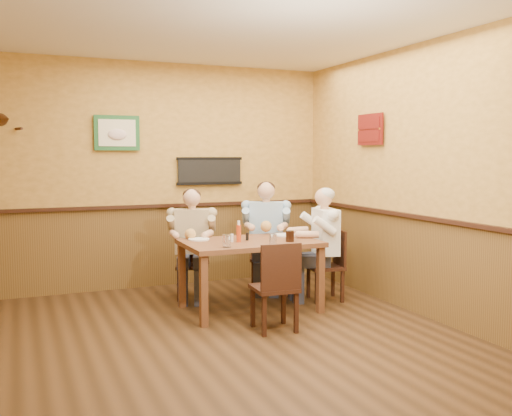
{
  "coord_description": "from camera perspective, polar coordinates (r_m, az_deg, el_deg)",
  "views": [
    {
      "loc": [
        -1.35,
        -4.56,
        1.65
      ],
      "look_at": [
        0.97,
        0.93,
        1.1
      ],
      "focal_mm": 40.0,
      "sensor_mm": 36.0,
      "label": 1
    }
  ],
  "objects": [
    {
      "name": "room",
      "position": [
        4.96,
        -5.5,
        5.67
      ],
      "size": [
        5.02,
        5.03,
        2.81
      ],
      "color": "black",
      "rests_on": "ground"
    },
    {
      "name": "dining_table",
      "position": [
        6.07,
        -0.62,
        -4.14
      ],
      "size": [
        1.4,
        0.9,
        0.75
      ],
      "color": "brown",
      "rests_on": "ground"
    },
    {
      "name": "chair_back_left",
      "position": [
        6.66,
        -6.37,
        -5.57
      ],
      "size": [
        0.47,
        0.47,
        0.8
      ],
      "primitive_type": null,
      "rotation": [
        0.0,
        0.0,
        -0.34
      ],
      "color": "#341B10",
      "rests_on": "ground"
    },
    {
      "name": "chair_back_right",
      "position": [
        7.0,
        1.01,
        -4.84
      ],
      "size": [
        0.51,
        0.51,
        0.84
      ],
      "primitive_type": null,
      "rotation": [
        0.0,
        0.0,
        -0.42
      ],
      "color": "#341B10",
      "rests_on": "ground"
    },
    {
      "name": "chair_right_end",
      "position": [
        6.57,
        6.94,
        -5.69
      ],
      "size": [
        0.43,
        0.43,
        0.81
      ],
      "primitive_type": null,
      "rotation": [
        0.0,
        0.0,
        -1.75
      ],
      "color": "#341B10",
      "rests_on": "ground"
    },
    {
      "name": "chair_near_side",
      "position": [
        5.42,
        1.83,
        -7.79
      ],
      "size": [
        0.42,
        0.42,
        0.85
      ],
      "primitive_type": null,
      "rotation": [
        0.0,
        0.0,
        3.08
      ],
      "color": "#341B10",
      "rests_on": "ground"
    },
    {
      "name": "diner_tan_shirt",
      "position": [
        6.63,
        -6.39,
        -4.11
      ],
      "size": [
        0.67,
        0.67,
        1.14
      ],
      "primitive_type": null,
      "rotation": [
        0.0,
        0.0,
        -0.34
      ],
      "color": "tan",
      "rests_on": "ground"
    },
    {
      "name": "diner_blue_polo",
      "position": [
        6.97,
        1.01,
        -3.39
      ],
      "size": [
        0.73,
        0.73,
        1.2
      ],
      "primitive_type": null,
      "rotation": [
        0.0,
        0.0,
        -0.42
      ],
      "color": "#90B4D9",
      "rests_on": "ground"
    },
    {
      "name": "diner_white_elder",
      "position": [
        6.54,
        6.96,
        -4.2
      ],
      "size": [
        0.62,
        0.62,
        1.15
      ],
      "primitive_type": null,
      "rotation": [
        0.0,
        0.0,
        -1.75
      ],
      "color": "white",
      "rests_on": "ground"
    },
    {
      "name": "water_glass_left",
      "position": [
        5.62,
        -2.96,
        -3.31
      ],
      "size": [
        0.11,
        0.11,
        0.12
      ],
      "primitive_type": "cylinder",
      "rotation": [
        0.0,
        0.0,
        0.41
      ],
      "color": "white",
      "rests_on": "dining_table"
    },
    {
      "name": "water_glass_mid",
      "position": [
        5.75,
        1.7,
        -3.16
      ],
      "size": [
        0.08,
        0.08,
        0.11
      ],
      "primitive_type": "cylinder",
      "rotation": [
        0.0,
        0.0,
        0.11
      ],
      "color": "white",
      "rests_on": "dining_table"
    },
    {
      "name": "cola_tumbler",
      "position": [
        5.98,
        3.41,
        -2.83
      ],
      "size": [
        0.11,
        0.11,
        0.12
      ],
      "primitive_type": "cylinder",
      "rotation": [
        0.0,
        0.0,
        0.25
      ],
      "color": "black",
      "rests_on": "dining_table"
    },
    {
      "name": "hot_sauce_bottle",
      "position": [
        5.94,
        -1.74,
        -2.46
      ],
      "size": [
        0.06,
        0.06,
        0.2
      ],
      "primitive_type": "cylinder",
      "rotation": [
        0.0,
        0.0,
        -0.2
      ],
      "color": "#C13B14",
      "rests_on": "dining_table"
    },
    {
      "name": "salt_shaker",
      "position": [
        5.96,
        -2.42,
        -3.01
      ],
      "size": [
        0.04,
        0.04,
        0.08
      ],
      "primitive_type": "cylinder",
      "rotation": [
        0.0,
        0.0,
        -0.43
      ],
      "color": "silver",
      "rests_on": "dining_table"
    },
    {
      "name": "pepper_shaker",
      "position": [
        6.06,
        -0.88,
        -2.88
      ],
      "size": [
        0.04,
        0.04,
        0.08
      ],
      "primitive_type": "cylinder",
      "rotation": [
        0.0,
        0.0,
        0.17
      ],
      "color": "black",
      "rests_on": "dining_table"
    },
    {
      "name": "plate_far_left",
      "position": [
        6.13,
        -5.74,
        -3.13
      ],
      "size": [
        0.24,
        0.24,
        0.02
      ],
      "primitive_type": "cylinder",
      "rotation": [
        0.0,
        0.0,
        0.07
      ],
      "color": "white",
      "rests_on": "dining_table"
    },
    {
      "name": "plate_far_right",
      "position": [
        6.43,
        2.91,
        -2.7
      ],
      "size": [
        0.28,
        0.28,
        0.02
      ],
      "primitive_type": "cylinder",
      "rotation": [
        0.0,
        0.0,
        0.1
      ],
      "color": "silver",
      "rests_on": "dining_table"
    }
  ]
}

